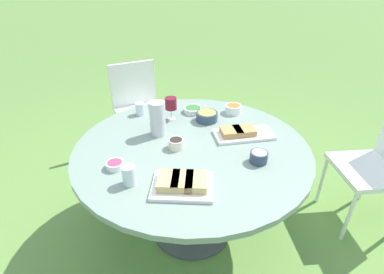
{
  "coord_description": "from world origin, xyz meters",
  "views": [
    {
      "loc": [
        0.25,
        1.55,
        1.7
      ],
      "look_at": [
        0.0,
        0.0,
        0.78
      ],
      "focal_mm": 28.0,
      "sensor_mm": 36.0,
      "label": 1
    }
  ],
  "objects_px": {
    "chair_near_left": "(382,160)",
    "water_pitcher": "(157,119)",
    "chair_near_right": "(138,103)",
    "dining_table": "(192,158)",
    "wine_glass": "(171,104)"
  },
  "relations": [
    {
      "from": "chair_near_left",
      "to": "water_pitcher",
      "type": "relative_size",
      "value": 3.91
    },
    {
      "from": "chair_near_right",
      "to": "water_pitcher",
      "type": "distance_m",
      "value": 1.05
    },
    {
      "from": "dining_table",
      "to": "chair_near_left",
      "type": "relative_size",
      "value": 1.63
    },
    {
      "from": "chair_near_right",
      "to": "water_pitcher",
      "type": "bearing_deg",
      "value": 98.59
    },
    {
      "from": "water_pitcher",
      "to": "dining_table",
      "type": "bearing_deg",
      "value": 138.62
    },
    {
      "from": "dining_table",
      "to": "chair_near_right",
      "type": "xyz_separation_m",
      "value": [
        0.35,
        -1.16,
        -0.1
      ]
    },
    {
      "from": "water_pitcher",
      "to": "wine_glass",
      "type": "height_order",
      "value": "water_pitcher"
    },
    {
      "from": "dining_table",
      "to": "water_pitcher",
      "type": "xyz_separation_m",
      "value": [
        0.2,
        -0.17,
        0.21
      ]
    },
    {
      "from": "chair_near_left",
      "to": "chair_near_right",
      "type": "bearing_deg",
      "value": -37.02
    },
    {
      "from": "chair_near_left",
      "to": "water_pitcher",
      "type": "xyz_separation_m",
      "value": [
        1.5,
        -0.26,
        0.31
      ]
    },
    {
      "from": "water_pitcher",
      "to": "wine_glass",
      "type": "distance_m",
      "value": 0.23
    },
    {
      "from": "dining_table",
      "to": "water_pitcher",
      "type": "relative_size",
      "value": 6.36
    },
    {
      "from": "chair_near_right",
      "to": "wine_glass",
      "type": "relative_size",
      "value": 5.38
    },
    {
      "from": "chair_near_left",
      "to": "chair_near_right",
      "type": "distance_m",
      "value": 2.07
    },
    {
      "from": "dining_table",
      "to": "wine_glass",
      "type": "relative_size",
      "value": 8.76
    }
  ]
}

